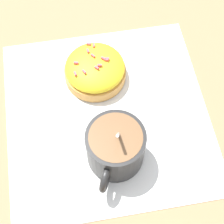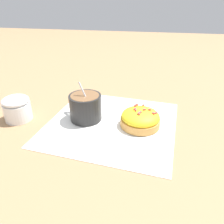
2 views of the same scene
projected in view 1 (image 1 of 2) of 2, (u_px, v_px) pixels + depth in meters
The scene contains 4 objects.
ground_plane at pixel (107, 115), 0.59m from camera, with size 3.00×3.00×0.00m, color #93704C.
paper_napkin at pixel (107, 114), 0.59m from camera, with size 0.35×0.34×0.00m.
coffee_cup at pixel (115, 147), 0.52m from camera, with size 0.10×0.08×0.10m.
frosted_pastry at pixel (94, 70), 0.60m from camera, with size 0.10×0.10×0.05m.
Camera 1 is at (-0.26, 0.07, 0.52)m, focal length 60.00 mm.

